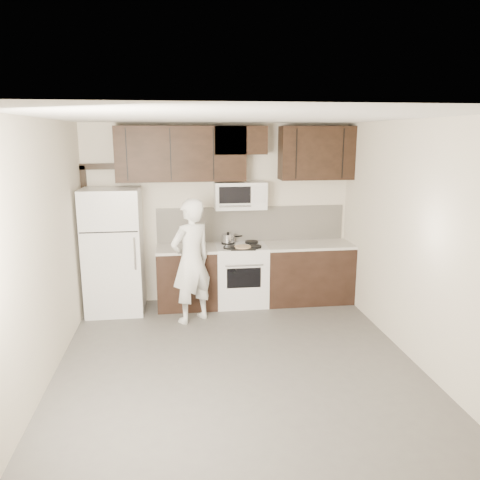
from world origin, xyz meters
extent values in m
plane|color=#565350|center=(0.00, 0.00, 0.00)|extent=(4.50, 4.50, 0.00)
plane|color=beige|center=(0.00, 2.25, 1.35)|extent=(4.00, 0.00, 4.00)
plane|color=white|center=(0.00, 0.00, 2.70)|extent=(4.50, 4.50, 0.00)
cube|color=black|center=(-0.52, 1.94, 0.43)|extent=(0.87, 0.62, 0.87)
cube|color=black|center=(1.34, 1.94, 0.43)|extent=(1.32, 0.62, 0.87)
cube|color=beige|center=(-0.52, 1.94, 0.89)|extent=(0.87, 0.64, 0.04)
cube|color=beige|center=(1.34, 1.94, 0.89)|extent=(1.32, 0.64, 0.04)
cube|color=silver|center=(0.30, 1.94, 0.45)|extent=(0.76, 0.62, 0.89)
cube|color=silver|center=(0.30, 1.94, 0.90)|extent=(0.76, 0.62, 0.02)
cube|color=black|center=(0.30, 1.63, 0.50)|extent=(0.50, 0.01, 0.30)
cylinder|color=silver|center=(0.30, 1.60, 0.70)|extent=(0.55, 0.02, 0.02)
cylinder|color=black|center=(0.12, 1.79, 0.93)|extent=(0.20, 0.20, 0.03)
cylinder|color=black|center=(0.48, 1.79, 0.93)|extent=(0.20, 0.20, 0.03)
cylinder|color=black|center=(0.12, 2.09, 0.93)|extent=(0.20, 0.20, 0.03)
cylinder|color=black|center=(0.48, 2.09, 0.93)|extent=(0.20, 0.20, 0.03)
cube|color=beige|center=(0.50, 2.24, 1.18)|extent=(2.90, 0.02, 0.54)
cube|color=black|center=(-0.55, 2.08, 2.26)|extent=(1.85, 0.35, 0.78)
cube|color=black|center=(1.45, 2.08, 2.26)|extent=(1.10, 0.35, 0.78)
cube|color=black|center=(0.30, 2.08, 2.45)|extent=(0.76, 0.35, 0.40)
cube|color=silver|center=(0.30, 2.06, 1.65)|extent=(0.76, 0.38, 0.40)
cube|color=black|center=(0.20, 1.86, 1.68)|extent=(0.46, 0.01, 0.24)
cube|color=silver|center=(0.56, 1.86, 1.68)|extent=(0.18, 0.01, 0.24)
cylinder|color=silver|center=(0.20, 1.84, 1.52)|extent=(0.46, 0.02, 0.02)
cube|color=silver|center=(-1.55, 1.89, 0.90)|extent=(0.80, 0.72, 1.80)
cube|color=black|center=(-1.55, 1.53, 1.25)|extent=(0.77, 0.01, 0.02)
cylinder|color=silver|center=(-1.22, 1.50, 0.95)|extent=(0.03, 0.03, 0.45)
cube|color=black|center=(-1.96, 2.21, 1.05)|extent=(0.08, 0.08, 2.10)
cube|color=black|center=(-1.75, 2.21, 2.08)|extent=(0.50, 0.08, 0.08)
cylinder|color=silver|center=(0.12, 2.09, 0.98)|extent=(0.19, 0.19, 0.15)
sphere|color=black|center=(0.12, 2.09, 1.07)|extent=(0.04, 0.04, 0.04)
cylinder|color=black|center=(0.26, 2.14, 1.01)|extent=(0.18, 0.08, 0.02)
cube|color=black|center=(0.30, 1.75, 0.92)|extent=(0.38, 0.29, 0.02)
cylinder|color=beige|center=(0.30, 1.75, 0.94)|extent=(0.26, 0.26, 0.02)
imported|color=silver|center=(-0.46, 1.36, 0.86)|extent=(0.75, 0.69, 1.71)
camera|label=1|loc=(-0.61, -4.79, 2.53)|focal=35.00mm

